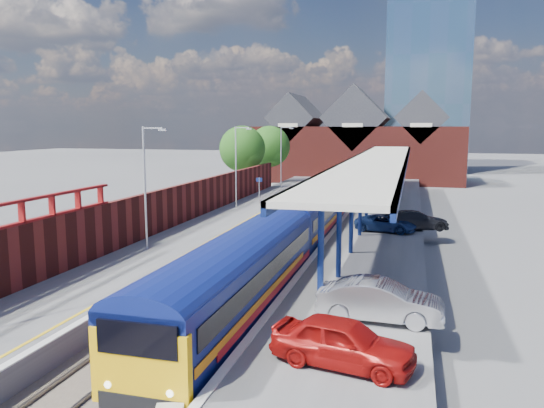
{
  "coord_description": "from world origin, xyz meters",
  "views": [
    {
      "loc": [
        8.21,
        -21.05,
        7.97
      ],
      "look_at": [
        -1.28,
        14.47,
        2.6
      ],
      "focal_mm": 35.0,
      "sensor_mm": 36.0,
      "label": 1
    }
  ],
  "objects_px": {
    "train": "(331,196)",
    "parked_car_blue": "(386,223)",
    "lamp_post_c": "(237,162)",
    "lamp_post_d": "(282,153)",
    "parked_car_red": "(343,342)",
    "lamp_post_b": "(147,180)",
    "platform_sign": "(259,187)",
    "parked_car_dark": "(416,220)",
    "parked_car_silver": "(380,301)"
  },
  "relations": [
    {
      "from": "parked_car_silver",
      "to": "parked_car_blue",
      "type": "bearing_deg",
      "value": 4.94
    },
    {
      "from": "lamp_post_d",
      "to": "parked_car_dark",
      "type": "relative_size",
      "value": 1.56
    },
    {
      "from": "parked_car_silver",
      "to": "parked_car_blue",
      "type": "relative_size",
      "value": 1.11
    },
    {
      "from": "lamp_post_d",
      "to": "parked_car_blue",
      "type": "bearing_deg",
      "value": -61.0
    },
    {
      "from": "train",
      "to": "parked_car_red",
      "type": "bearing_deg",
      "value": -80.59
    },
    {
      "from": "parked_car_dark",
      "to": "parked_car_blue",
      "type": "relative_size",
      "value": 1.11
    },
    {
      "from": "parked_car_red",
      "to": "platform_sign",
      "type": "bearing_deg",
      "value": 32.13
    },
    {
      "from": "platform_sign",
      "to": "parked_car_dark",
      "type": "xyz_separation_m",
      "value": [
        13.5,
        -8.09,
        -1.04
      ]
    },
    {
      "from": "train",
      "to": "lamp_post_d",
      "type": "height_order",
      "value": "lamp_post_d"
    },
    {
      "from": "parked_car_silver",
      "to": "lamp_post_d",
      "type": "bearing_deg",
      "value": 21.37
    },
    {
      "from": "platform_sign",
      "to": "parked_car_silver",
      "type": "height_order",
      "value": "platform_sign"
    },
    {
      "from": "lamp_post_c",
      "to": "platform_sign",
      "type": "xyz_separation_m",
      "value": [
        1.36,
        2.0,
        -2.3
      ]
    },
    {
      "from": "lamp_post_d",
      "to": "parked_car_dark",
      "type": "height_order",
      "value": "lamp_post_d"
    },
    {
      "from": "lamp_post_c",
      "to": "parked_car_blue",
      "type": "relative_size",
      "value": 1.72
    },
    {
      "from": "parked_car_silver",
      "to": "parked_car_dark",
      "type": "height_order",
      "value": "parked_car_silver"
    },
    {
      "from": "lamp_post_d",
      "to": "parked_car_red",
      "type": "height_order",
      "value": "lamp_post_d"
    },
    {
      "from": "train",
      "to": "platform_sign",
      "type": "distance_m",
      "value": 6.54
    },
    {
      "from": "train",
      "to": "lamp_post_d",
      "type": "bearing_deg",
      "value": 118.3
    },
    {
      "from": "lamp_post_c",
      "to": "parked_car_blue",
      "type": "height_order",
      "value": "lamp_post_c"
    },
    {
      "from": "parked_car_red",
      "to": "lamp_post_d",
      "type": "bearing_deg",
      "value": 27.56
    },
    {
      "from": "lamp_post_d",
      "to": "parked_car_dark",
      "type": "distance_m",
      "value": 26.83
    },
    {
      "from": "parked_car_blue",
      "to": "parked_car_silver",
      "type": "bearing_deg",
      "value": -168.24
    },
    {
      "from": "lamp_post_b",
      "to": "train",
      "type": "bearing_deg",
      "value": 65.72
    },
    {
      "from": "train",
      "to": "lamp_post_b",
      "type": "xyz_separation_m",
      "value": [
        -7.86,
        -17.41,
        2.87
      ]
    },
    {
      "from": "train",
      "to": "platform_sign",
      "type": "relative_size",
      "value": 26.37
    },
    {
      "from": "lamp_post_c",
      "to": "parked_car_red",
      "type": "bearing_deg",
      "value": -65.67
    },
    {
      "from": "lamp_post_c",
      "to": "parked_car_dark",
      "type": "xyz_separation_m",
      "value": [
        14.86,
        -6.09,
        -3.34
      ]
    },
    {
      "from": "parked_car_red",
      "to": "lamp_post_c",
      "type": "bearing_deg",
      "value": 35.79
    },
    {
      "from": "parked_car_dark",
      "to": "lamp_post_b",
      "type": "bearing_deg",
      "value": 107.34
    },
    {
      "from": "train",
      "to": "lamp_post_c",
      "type": "distance_m",
      "value": 8.48
    },
    {
      "from": "parked_car_red",
      "to": "train",
      "type": "bearing_deg",
      "value": 20.87
    },
    {
      "from": "lamp_post_d",
      "to": "platform_sign",
      "type": "xyz_separation_m",
      "value": [
        1.36,
        -14.0,
        -2.3
      ]
    },
    {
      "from": "platform_sign",
      "to": "parked_car_blue",
      "type": "relative_size",
      "value": 0.62
    },
    {
      "from": "train",
      "to": "parked_car_red",
      "type": "height_order",
      "value": "train"
    },
    {
      "from": "train",
      "to": "parked_car_blue",
      "type": "xyz_separation_m",
      "value": [
        5.08,
        -8.74,
        -0.56
      ]
    },
    {
      "from": "parked_car_dark",
      "to": "train",
      "type": "bearing_deg",
      "value": 26.69
    },
    {
      "from": "parked_car_blue",
      "to": "lamp_post_d",
      "type": "bearing_deg",
      "value": 38.52
    },
    {
      "from": "train",
      "to": "parked_car_silver",
      "type": "xyz_separation_m",
      "value": [
        5.74,
        -25.63,
        -0.38
      ]
    },
    {
      "from": "lamp_post_d",
      "to": "parked_car_silver",
      "type": "xyz_separation_m",
      "value": [
        13.6,
        -40.22,
        -3.25
      ]
    },
    {
      "from": "parked_car_red",
      "to": "parked_car_dark",
      "type": "bearing_deg",
      "value": 6.07
    },
    {
      "from": "lamp_post_d",
      "to": "parked_car_red",
      "type": "relative_size",
      "value": 1.65
    },
    {
      "from": "train",
      "to": "parked_car_silver",
      "type": "bearing_deg",
      "value": -77.38
    },
    {
      "from": "lamp_post_c",
      "to": "parked_car_silver",
      "type": "relative_size",
      "value": 1.55
    },
    {
      "from": "parked_car_blue",
      "to": "parked_car_red",
      "type": "bearing_deg",
      "value": -170.93
    },
    {
      "from": "lamp_post_c",
      "to": "parked_car_red",
      "type": "relative_size",
      "value": 1.65
    },
    {
      "from": "lamp_post_d",
      "to": "parked_car_silver",
      "type": "bearing_deg",
      "value": -71.32
    },
    {
      "from": "platform_sign",
      "to": "parked_car_blue",
      "type": "xyz_separation_m",
      "value": [
        11.57,
        -9.33,
        -1.13
      ]
    },
    {
      "from": "train",
      "to": "lamp_post_c",
      "type": "height_order",
      "value": "lamp_post_c"
    },
    {
      "from": "lamp_post_c",
      "to": "parked_car_dark",
      "type": "distance_m",
      "value": 16.4
    },
    {
      "from": "lamp_post_b",
      "to": "parked_car_silver",
      "type": "distance_m",
      "value": 16.22
    }
  ]
}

